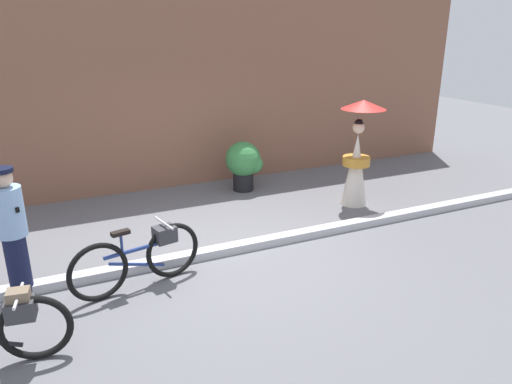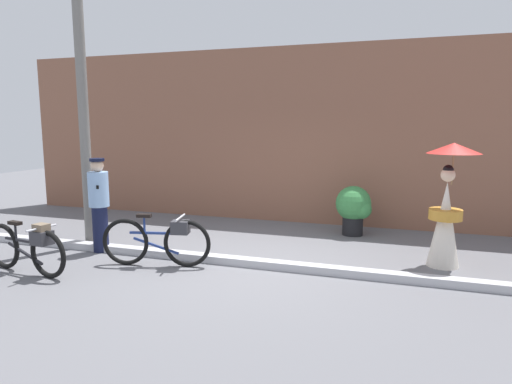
% 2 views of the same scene
% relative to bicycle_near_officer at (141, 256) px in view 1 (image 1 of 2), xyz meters
% --- Properties ---
extents(ground_plane, '(30.00, 30.00, 0.00)m').
position_rel_bicycle_near_officer_xyz_m(ground_plane, '(1.35, 0.42, -0.41)').
color(ground_plane, slate).
extents(building_wall, '(14.00, 0.40, 3.85)m').
position_rel_bicycle_near_officer_xyz_m(building_wall, '(1.35, 3.93, 1.51)').
color(building_wall, brown).
rests_on(building_wall, ground_plane).
extents(sidewalk_curb, '(14.00, 0.20, 0.12)m').
position_rel_bicycle_near_officer_xyz_m(sidewalk_curb, '(1.35, 0.42, -0.35)').
color(sidewalk_curb, '#B2B2B7').
rests_on(sidewalk_curb, ground_plane).
extents(bicycle_near_officer, '(1.69, 0.54, 0.82)m').
position_rel_bicycle_near_officer_xyz_m(bicycle_near_officer, '(0.00, 0.00, 0.00)').
color(bicycle_near_officer, black).
rests_on(bicycle_near_officer, ground_plane).
extents(person_officer, '(0.34, 0.34, 1.61)m').
position_rel_bicycle_near_officer_xyz_m(person_officer, '(-1.38, 0.40, 0.44)').
color(person_officer, '#141938').
rests_on(person_officer, ground_plane).
extents(person_with_parasol, '(0.78, 0.78, 1.90)m').
position_rel_bicycle_near_officer_xyz_m(person_with_parasol, '(4.18, 1.36, 0.54)').
color(person_with_parasol, silver).
rests_on(person_with_parasol, ground_plane).
extents(potted_plant_by_door, '(0.71, 0.69, 0.98)m').
position_rel_bicycle_near_officer_xyz_m(potted_plant_by_door, '(2.65, 2.92, 0.15)').
color(potted_plant_by_door, black).
rests_on(potted_plant_by_door, ground_plane).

